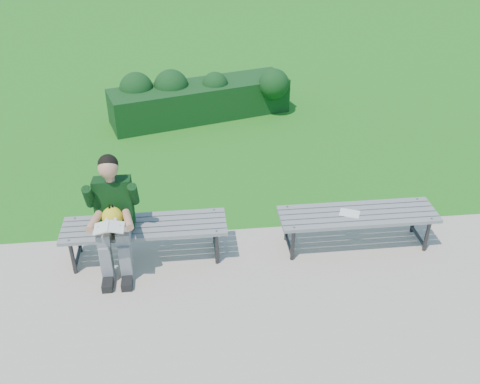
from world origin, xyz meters
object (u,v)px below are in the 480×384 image
(hedge, at_px, (198,96))
(bench_left, at_px, (145,229))
(bench_right, at_px, (358,217))
(paper_sheet, at_px, (350,213))
(seated_boy, at_px, (113,213))

(hedge, height_order, bench_left, hedge)
(hedge, height_order, bench_right, hedge)
(hedge, distance_m, paper_sheet, 4.29)
(bench_left, relative_size, bench_right, 1.00)
(paper_sheet, bearing_deg, hedge, 111.38)
(hedge, xyz_separation_m, bench_left, (-0.74, -3.97, 0.03))
(bench_right, bearing_deg, paper_sheet, -180.00)
(bench_left, xyz_separation_m, bench_right, (2.41, -0.03, 0.00))
(paper_sheet, bearing_deg, seated_boy, -178.56)
(seated_boy, distance_m, paper_sheet, 2.62)
(bench_right, distance_m, seated_boy, 2.72)
(seated_boy, bearing_deg, bench_right, 1.39)
(bench_right, relative_size, paper_sheet, 6.78)
(bench_left, xyz_separation_m, seated_boy, (-0.30, -0.09, 0.30))
(hedge, bearing_deg, seated_boy, -104.38)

